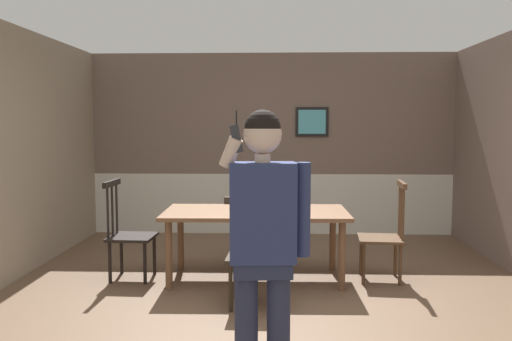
{
  "coord_description": "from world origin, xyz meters",
  "views": [
    {
      "loc": [
        0.06,
        -4.77,
        1.63
      ],
      "look_at": [
        -0.08,
        -0.9,
        1.3
      ],
      "focal_mm": 38.09,
      "sensor_mm": 36.0,
      "label": 1
    }
  ],
  "objects_px": {
    "chair_by_doorway": "(384,235)",
    "chair_at_table_head": "(254,254)",
    "chair_opposite_corner": "(128,233)",
    "person_figure": "(264,234)",
    "dining_table": "(256,218)",
    "chair_near_window": "(257,221)"
  },
  "relations": [
    {
      "from": "dining_table",
      "to": "chair_at_table_head",
      "type": "xyz_separation_m",
      "value": [
        0.01,
        -0.86,
        -0.17
      ]
    },
    {
      "from": "chair_near_window",
      "to": "chair_by_doorway",
      "type": "xyz_separation_m",
      "value": [
        1.36,
        -0.84,
        0.01
      ]
    },
    {
      "from": "chair_at_table_head",
      "to": "person_figure",
      "type": "xyz_separation_m",
      "value": [
        0.12,
        -1.58,
        0.51
      ]
    },
    {
      "from": "chair_near_window",
      "to": "chair_opposite_corner",
      "type": "height_order",
      "value": "chair_opposite_corner"
    },
    {
      "from": "dining_table",
      "to": "chair_opposite_corner",
      "type": "xyz_separation_m",
      "value": [
        -1.34,
        -0.02,
        -0.17
      ]
    },
    {
      "from": "dining_table",
      "to": "person_figure",
      "type": "height_order",
      "value": "person_figure"
    },
    {
      "from": "chair_near_window",
      "to": "chair_opposite_corner",
      "type": "bearing_deg",
      "value": 25.99
    },
    {
      "from": "chair_near_window",
      "to": "person_figure",
      "type": "distance_m",
      "value": 3.35
    },
    {
      "from": "chair_opposite_corner",
      "to": "person_figure",
      "type": "distance_m",
      "value": 2.88
    },
    {
      "from": "chair_near_window",
      "to": "chair_at_table_head",
      "type": "xyz_separation_m",
      "value": [
        0.03,
        -1.72,
        0.01
      ]
    },
    {
      "from": "chair_at_table_head",
      "to": "person_figure",
      "type": "relative_size",
      "value": 0.59
    },
    {
      "from": "chair_opposite_corner",
      "to": "person_figure",
      "type": "xyz_separation_m",
      "value": [
        1.48,
        -2.42,
        0.5
      ]
    },
    {
      "from": "chair_near_window",
      "to": "chair_at_table_head",
      "type": "relative_size",
      "value": 0.91
    },
    {
      "from": "person_figure",
      "to": "chair_near_window",
      "type": "bearing_deg",
      "value": -91.97
    },
    {
      "from": "chair_opposite_corner",
      "to": "person_figure",
      "type": "relative_size",
      "value": 0.61
    },
    {
      "from": "dining_table",
      "to": "chair_at_table_head",
      "type": "height_order",
      "value": "chair_at_table_head"
    },
    {
      "from": "chair_by_doorway",
      "to": "chair_at_table_head",
      "type": "bearing_deg",
      "value": 128.48
    },
    {
      "from": "dining_table",
      "to": "chair_at_table_head",
      "type": "distance_m",
      "value": 0.88
    },
    {
      "from": "dining_table",
      "to": "person_figure",
      "type": "distance_m",
      "value": 2.47
    },
    {
      "from": "dining_table",
      "to": "chair_near_window",
      "type": "distance_m",
      "value": 0.88
    },
    {
      "from": "chair_near_window",
      "to": "person_figure",
      "type": "xyz_separation_m",
      "value": [
        0.16,
        -3.3,
        0.52
      ]
    },
    {
      "from": "dining_table",
      "to": "chair_near_window",
      "type": "relative_size",
      "value": 2.07
    }
  ]
}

